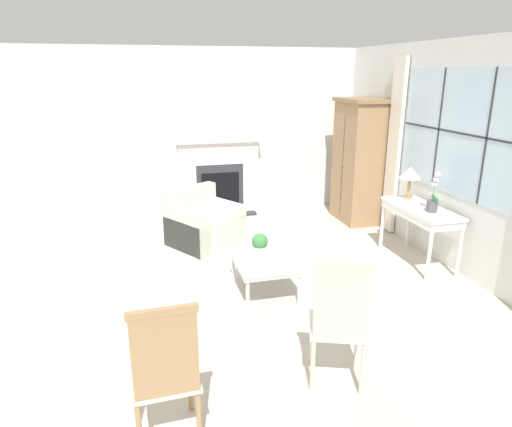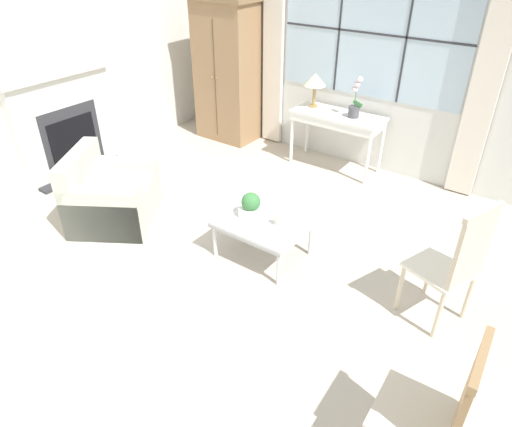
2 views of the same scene
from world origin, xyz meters
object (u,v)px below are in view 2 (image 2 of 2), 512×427
at_px(fireplace, 63,116).
at_px(side_chair_wooden, 456,261).
at_px(console_table, 338,120).
at_px(accent_chair_wooden, 440,410).
at_px(coffee_table, 263,224).
at_px(table_lamp, 315,80).
at_px(potted_plant_small, 251,205).
at_px(armoire, 227,71).
at_px(pillar_candle, 278,220).
at_px(potted_orchid, 355,103).
at_px(armchair_upholstered, 111,198).

bearing_deg(fireplace, side_chair_wooden, 1.08).
bearing_deg(fireplace, console_table, 38.39).
height_order(accent_chair_wooden, coffee_table, accent_chair_wooden).
xyz_separation_m(table_lamp, potted_plant_small, (0.64, -2.26, -0.56)).
height_order(side_chair_wooden, potted_plant_small, side_chair_wooden).
relative_size(fireplace, side_chair_wooden, 2.07).
bearing_deg(table_lamp, armoire, -177.61).
height_order(fireplace, potted_plant_small, fireplace).
bearing_deg(fireplace, armoire, 67.43).
bearing_deg(potted_plant_small, pillar_candle, 5.18).
bearing_deg(accent_chair_wooden, potted_plant_small, 150.79).
relative_size(armoire, pillar_candle, 15.84).
bearing_deg(fireplace, potted_orchid, 36.49).
relative_size(fireplace, accent_chair_wooden, 2.14).
relative_size(armchair_upholstered, coffee_table, 1.40).
height_order(table_lamp, potted_plant_small, table_lamp).
relative_size(fireplace, coffee_table, 2.76).
bearing_deg(armoire, accent_chair_wooden, -38.98).
xyz_separation_m(coffee_table, pillar_candle, (0.16, 0.00, 0.10)).
distance_m(armoire, pillar_candle, 3.25).
relative_size(armoire, coffee_table, 2.38).
relative_size(potted_orchid, coffee_table, 0.61).
distance_m(console_table, pillar_candle, 2.25).
distance_m(table_lamp, potted_orchid, 0.63).
xyz_separation_m(fireplace, coffee_table, (3.09, -0.03, -0.41)).
distance_m(table_lamp, side_chair_wooden, 3.29).
height_order(armoire, side_chair_wooden, armoire).
bearing_deg(potted_plant_small, accent_chair_wooden, -29.21).
bearing_deg(armchair_upholstered, side_chair_wooden, 9.45).
distance_m(armoire, potted_plant_small, 3.06).
height_order(fireplace, accent_chair_wooden, fireplace).
xyz_separation_m(armoire, accent_chair_wooden, (4.19, -3.39, -0.41)).
xyz_separation_m(armchair_upholstered, side_chair_wooden, (3.41, 0.57, 0.34)).
distance_m(armchair_upholstered, potted_plant_small, 1.65).
bearing_deg(table_lamp, accent_chair_wooden, -51.31).
bearing_deg(coffee_table, pillar_candle, 1.60).
distance_m(accent_chair_wooden, potted_plant_small, 2.43).
relative_size(fireplace, potted_orchid, 4.53).
distance_m(fireplace, coffee_table, 3.12).
distance_m(potted_orchid, accent_chair_wooden, 4.04).
height_order(fireplace, console_table, fireplace).
distance_m(side_chair_wooden, coffee_table, 1.73).
bearing_deg(side_chair_wooden, console_table, 135.13).
bearing_deg(pillar_candle, table_lamp, 112.58).
xyz_separation_m(table_lamp, accent_chair_wooden, (2.76, -3.45, -0.49)).
height_order(armoire, potted_plant_small, armoire).
relative_size(coffee_table, pillar_candle, 6.65).
bearing_deg(table_lamp, fireplace, -136.40).
xyz_separation_m(potted_orchid, armchair_upholstered, (-1.54, -2.64, -0.65)).
distance_m(armchair_upholstered, accent_chair_wooden, 3.79).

